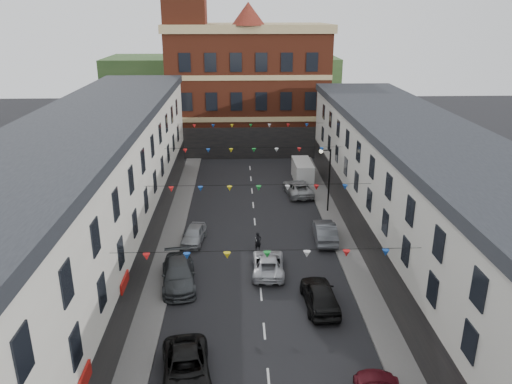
{
  "coord_description": "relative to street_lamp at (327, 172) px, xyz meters",
  "views": [
    {
      "loc": [
        -1.39,
        -28.35,
        17.42
      ],
      "look_at": [
        -0.04,
        7.67,
        4.35
      ],
      "focal_mm": 35.0,
      "sensor_mm": 36.0,
      "label": 1
    }
  ],
  "objects": [
    {
      "name": "terrace_left",
      "position": [
        -18.33,
        -13.0,
        1.44
      ],
      "size": [
        8.4,
        56.0,
        10.7
      ],
      "color": "silver",
      "rests_on": "ground"
    },
    {
      "name": "pavement_left",
      "position": [
        -13.45,
        -12.0,
        -3.83
      ],
      "size": [
        1.8,
        64.0,
        0.15
      ],
      "primitive_type": "cube",
      "color": "#605E5B",
      "rests_on": "ground"
    },
    {
      "name": "car_left_e",
      "position": [
        -11.56,
        -5.94,
        -3.23
      ],
      "size": [
        2.09,
        4.12,
        1.34
      ],
      "primitive_type": "imported",
      "rotation": [
        0.0,
        0.0,
        -0.13
      ],
      "color": "#9A9EA3",
      "rests_on": "ground"
    },
    {
      "name": "ground",
      "position": [
        -6.55,
        -14.0,
        -3.9
      ],
      "size": [
        160.0,
        160.0,
        0.0
      ],
      "primitive_type": "plane",
      "color": "black",
      "rests_on": "ground"
    },
    {
      "name": "clock_tower",
      "position": [
        -14.05,
        21.0,
        11.03
      ],
      "size": [
        5.6,
        5.6,
        30.0
      ],
      "color": "maroon",
      "rests_on": "ground"
    },
    {
      "name": "pedestrian",
      "position": [
        -6.49,
        -7.65,
        -3.14
      ],
      "size": [
        0.66,
        0.56,
        1.52
      ],
      "primitive_type": "imported",
      "rotation": [
        0.0,
        0.0,
        0.43
      ],
      "color": "black",
      "rests_on": "ground"
    },
    {
      "name": "white_van",
      "position": [
        -0.95,
        9.19,
        -2.82
      ],
      "size": [
        1.93,
        4.91,
        2.16
      ],
      "primitive_type": "cube",
      "rotation": [
        0.0,
        0.0,
        0.01
      ],
      "color": "silver",
      "rests_on": "ground"
    },
    {
      "name": "civic_building",
      "position": [
        -6.55,
        23.95,
        4.23
      ],
      "size": [
        20.6,
        13.3,
        18.5
      ],
      "color": "maroon",
      "rests_on": "ground"
    },
    {
      "name": "terrace_right",
      "position": [
        5.23,
        -13.0,
        0.95
      ],
      "size": [
        8.4,
        56.0,
        9.7
      ],
      "color": "#B5B3A9",
      "rests_on": "ground"
    },
    {
      "name": "car_left_c",
      "position": [
        -10.66,
        -21.92,
        -3.19
      ],
      "size": [
        2.99,
        5.37,
        1.42
      ],
      "primitive_type": "imported",
      "rotation": [
        0.0,
        0.0,
        0.13
      ],
      "color": "black",
      "rests_on": "ground"
    },
    {
      "name": "car_right_f",
      "position": [
        -1.97,
        4.74,
        -3.2
      ],
      "size": [
        2.96,
        5.35,
        1.42
      ],
      "primitive_type": "imported",
      "rotation": [
        0.0,
        0.0,
        3.26
      ],
      "color": "#9C9EA1",
      "rests_on": "ground"
    },
    {
      "name": "car_left_d",
      "position": [
        -12.05,
        -12.52,
        -3.12
      ],
      "size": [
        2.85,
        5.62,
        1.56
      ],
      "primitive_type": "imported",
      "rotation": [
        0.0,
        0.0,
        0.13
      ],
      "color": "#3B3F42",
      "rests_on": "ground"
    },
    {
      "name": "car_right_e",
      "position": [
        -1.05,
        -5.99,
        -3.13
      ],
      "size": [
        1.83,
        4.77,
        1.55
      ],
      "primitive_type": "imported",
      "rotation": [
        0.0,
        0.0,
        3.1
      ],
      "color": "#56595E",
      "rests_on": "ground"
    },
    {
      "name": "car_right_d",
      "position": [
        -2.95,
        -15.57,
        -3.08
      ],
      "size": [
        2.15,
        4.92,
        1.65
      ],
      "primitive_type": "imported",
      "rotation": [
        0.0,
        0.0,
        3.18
      ],
      "color": "black",
      "rests_on": "ground"
    },
    {
      "name": "pavement_right",
      "position": [
        0.35,
        -12.0,
        -3.83
      ],
      "size": [
        1.8,
        64.0,
        0.15
      ],
      "primitive_type": "cube",
      "color": "#605E5B",
      "rests_on": "ground"
    },
    {
      "name": "moving_car",
      "position": [
        -5.91,
        -11.01,
        -3.24
      ],
      "size": [
        2.42,
        4.87,
        1.33
      ],
      "primitive_type": "imported",
      "rotation": [
        0.0,
        0.0,
        3.1
      ],
      "color": "silver",
      "rests_on": "ground"
    },
    {
      "name": "distant_hill",
      "position": [
        -10.55,
        48.0,
        1.1
      ],
      "size": [
        40.0,
        14.0,
        10.0
      ],
      "primitive_type": "cube",
      "color": "#2B4A22",
      "rests_on": "ground"
    },
    {
      "name": "street_lamp",
      "position": [
        0.0,
        0.0,
        0.0
      ],
      "size": [
        1.1,
        0.36,
        6.0
      ],
      "color": "black",
      "rests_on": "ground"
    }
  ]
}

